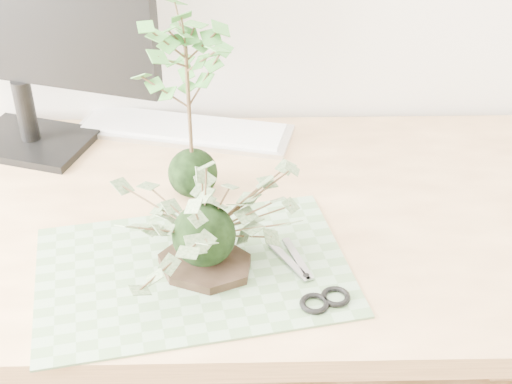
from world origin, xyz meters
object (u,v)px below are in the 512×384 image
desk (208,252)px  keyboard (184,129)px  maple_kokedama (186,60)px  ivy_kokedama (203,210)px  monitor (6,2)px

desk → keyboard: 0.31m
desk → maple_kokedama: (-0.02, 0.06, 0.35)m
desk → keyboard: size_ratio=3.48×
ivy_kokedama → keyboard: (-0.06, 0.44, -0.11)m
desk → keyboard: keyboard is taller
maple_kokedama → keyboard: maple_kokedama is taller
desk → maple_kokedama: size_ratio=4.35×
ivy_kokedama → maple_kokedama: 0.26m
monitor → keyboard: bearing=25.1°
ivy_kokedama → monitor: bearing=131.7°
ivy_kokedama → keyboard: 0.46m
keyboard → ivy_kokedama: bearing=-68.4°
maple_kokedama → keyboard: bearing=97.9°
ivy_kokedama → maple_kokedama: size_ratio=0.95×
desk → monitor: size_ratio=2.90×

